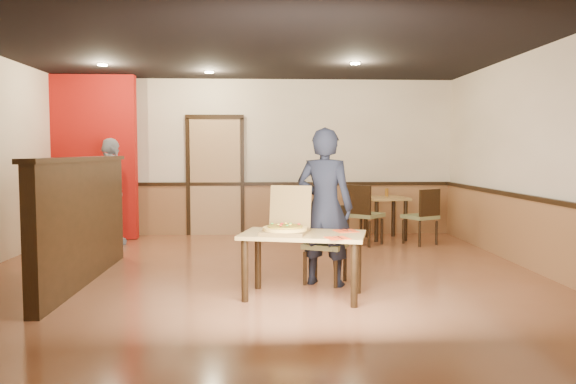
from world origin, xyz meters
The scene contains 26 objects.
floor centered at (0.00, 0.00, 0.00)m, with size 7.00×7.00×0.00m, color #A3623F.
ceiling centered at (0.00, 0.00, 2.80)m, with size 7.00×7.00×0.00m, color black.
wall_back centered at (0.00, 3.50, 1.40)m, with size 7.00×7.00×0.00m, color #FFECC7.
wall_right centered at (3.50, 0.00, 1.40)m, with size 7.00×7.00×0.00m, color #FFECC7.
wainscot_back centered at (0.00, 3.47, 0.45)m, with size 7.00×0.04×0.90m, color #94643B.
chair_rail_back centered at (0.00, 3.45, 0.92)m, with size 7.00×0.06×0.06m, color black.
wainscot_right centered at (3.47, 0.00, 0.45)m, with size 0.04×7.00×0.90m, color #94643B.
chair_rail_right centered at (3.45, 0.00, 0.92)m, with size 0.06×7.00×0.06m, color black.
back_door centered at (-0.80, 3.46, 1.05)m, with size 0.90×0.06×2.10m, color tan.
booth_partition centered at (-2.00, -0.20, 0.74)m, with size 0.20×3.10×1.44m.
red_accent_panel centered at (-2.90, 3.00, 1.40)m, with size 1.60×0.20×2.78m, color #A4110B.
spot_a centered at (-2.30, 1.80, 2.78)m, with size 0.14×0.14×0.02m, color #FFF4B2.
spot_b centered at (-0.80, 2.50, 2.78)m, with size 0.14×0.14×0.02m, color #FFF4B2.
spot_c centered at (1.40, 1.50, 2.78)m, with size 0.14×0.14×0.02m, color #FFF4B2.
main_table centered at (0.47, -0.98, 0.56)m, with size 1.38×0.98×0.67m.
diner_chair centered at (0.80, -0.31, 0.48)m, with size 0.58×0.58×0.88m.
side_chair_left centered at (1.66, 2.20, 0.53)m, with size 0.68×0.68×0.97m.
side_chair_right centered at (2.64, 2.20, 0.50)m, with size 0.61×0.61×0.91m.
side_table centered at (2.15, 2.81, 0.55)m, with size 0.78×0.78×0.73m.
diner centered at (0.75, -0.44, 0.89)m, with size 0.65×0.42×1.77m, color black.
passerby centered at (-2.39, 2.45, 0.86)m, with size 1.01×0.42×1.72m, color #95979D.
pizza_box centered at (0.30, -0.94, 0.73)m, with size 0.57×0.62×0.47m.
pizza centered at (0.28, -0.99, 0.72)m, with size 0.45×0.45×0.03m, color #E5B953.
napkin_near centered at (0.78, -1.34, 0.67)m, with size 0.25×0.25×0.01m.
napkin_far centered at (0.93, -0.87, 0.67)m, with size 0.27×0.27×0.01m.
condiment centered at (2.20, 2.93, 0.80)m, with size 0.06×0.06×0.14m, color brown.
Camera 1 is at (0.06, -6.68, 1.51)m, focal length 35.00 mm.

